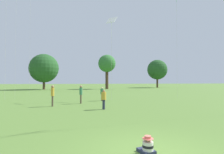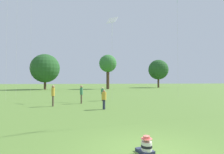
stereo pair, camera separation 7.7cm
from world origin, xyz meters
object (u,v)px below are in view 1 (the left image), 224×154
at_px(person_standing_1, 53,93).
at_px(person_standing_2, 102,93).
at_px(person_standing_0, 104,98).
at_px(distant_tree_2, 157,70).
at_px(person_standing_5, 81,92).
at_px(distant_tree_1, 107,64).
at_px(seated_toddler, 147,146).
at_px(kite_4, 112,22).
at_px(distant_tree_0, 44,68).

relative_size(person_standing_1, person_standing_2, 1.20).
relative_size(person_standing_0, distant_tree_2, 0.16).
distance_m(person_standing_0, person_standing_2, 6.08).
height_order(person_standing_5, distant_tree_1, distant_tree_1).
xyz_separation_m(person_standing_0, person_standing_1, (-4.16, 2.49, 0.25)).
distance_m(seated_toddler, kite_4, 17.38).
distance_m(person_standing_2, distant_tree_0, 32.52).
relative_size(person_standing_1, distant_tree_1, 0.19).
relative_size(person_standing_5, kite_4, 0.18).
bearing_deg(distant_tree_2, distant_tree_1, -158.02).
distance_m(person_standing_0, distant_tree_1, 36.90).
bearing_deg(seated_toddler, person_standing_0, 77.52).
distance_m(person_standing_2, person_standing_5, 3.17).
relative_size(person_standing_2, kite_4, 0.16).
distance_m(person_standing_5, kite_4, 9.09).
bearing_deg(person_standing_5, person_standing_1, -137.89).
xyz_separation_m(seated_toddler, distant_tree_2, (25.83, 52.16, 6.09)).
bearing_deg(distant_tree_0, distant_tree_1, -1.02).
bearing_deg(distant_tree_0, person_standing_5, -74.26).
height_order(person_standing_1, person_standing_5, person_standing_1).
xyz_separation_m(person_standing_0, kite_4, (1.88, 6.25, 8.26)).
bearing_deg(person_standing_2, person_standing_5, -41.74).
xyz_separation_m(person_standing_0, person_standing_2, (0.73, 6.04, 0.00)).
bearing_deg(person_standing_1, seated_toddler, 145.26).
height_order(person_standing_1, distant_tree_1, distant_tree_1).
bearing_deg(person_standing_0, kite_4, -48.19).
relative_size(person_standing_1, distant_tree_2, 0.19).
bearing_deg(distant_tree_1, distant_tree_2, 21.98).
relative_size(kite_4, distant_tree_0, 1.02).
bearing_deg(distant_tree_0, person_standing_1, -78.95).
bearing_deg(person_standing_0, distant_tree_0, -14.92).
xyz_separation_m(seated_toddler, person_standing_2, (0.70, 14.57, 0.69)).
bearing_deg(person_standing_1, distant_tree_2, -91.72).
bearing_deg(person_standing_1, distant_tree_0, -44.54).
bearing_deg(person_standing_5, person_standing_2, 51.45).
xyz_separation_m(distant_tree_0, distant_tree_2, (36.59, 7.54, 0.60)).
bearing_deg(kite_4, distant_tree_0, -161.49).
xyz_separation_m(person_standing_5, distant_tree_2, (27.54, 39.64, 5.20)).
xyz_separation_m(person_standing_2, distant_tree_1, (5.70, 29.75, 6.30)).
distance_m(seated_toddler, person_standing_1, 11.83).
relative_size(seated_toddler, distant_tree_0, 0.06).
distance_m(kite_4, distant_tree_2, 44.50).
bearing_deg(kite_4, person_standing_0, -21.10).
bearing_deg(seated_toddler, distant_tree_2, 50.93).
bearing_deg(kite_4, distant_tree_1, 166.84).
bearing_deg(person_standing_5, distant_tree_2, 66.26).
xyz_separation_m(person_standing_0, distant_tree_0, (-10.72, 36.09, 4.80)).
xyz_separation_m(person_standing_2, person_standing_5, (-2.41, -2.05, 0.20)).
bearing_deg(person_standing_2, person_standing_0, 0.93).
height_order(person_standing_0, person_standing_2, person_standing_2).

